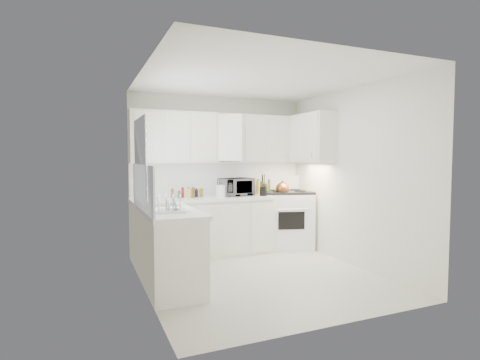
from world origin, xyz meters
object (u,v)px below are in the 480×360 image
tea_kettle (282,188)px  rice_cooker (223,190)px  microwave (236,185)px  dish_rack (169,202)px  utensil_crock (263,185)px  stove (287,211)px

tea_kettle → rice_cooker: bearing=165.1°
microwave → dish_rack: (-1.43, -1.43, -0.07)m
tea_kettle → microwave: 0.79m
tea_kettle → utensil_crock: (-0.36, -0.01, 0.06)m
stove → microwave: size_ratio=2.43×
tea_kettle → dish_rack: tea_kettle is taller
stove → tea_kettle: stove is taller
utensil_crock → stove: bearing=16.9°
stove → rice_cooker: stove is taller
tea_kettle → utensil_crock: 0.37m
microwave → utensil_crock: size_ratio=1.42×
rice_cooker → utensil_crock: (0.65, -0.18, 0.07)m
tea_kettle → utensil_crock: bearing=175.4°
rice_cooker → utensil_crock: bearing=1.1°
microwave → dish_rack: microwave is taller
rice_cooker → dish_rack: bearing=-113.8°
rice_cooker → dish_rack: (-1.19, -1.41, 0.00)m
tea_kettle → rice_cooker: size_ratio=1.27×
microwave → dish_rack: size_ratio=1.29×
rice_cooker → utensil_crock: size_ratio=0.60×
stove → rice_cooker: (-1.19, 0.01, 0.42)m
stove → tea_kettle: 0.49m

